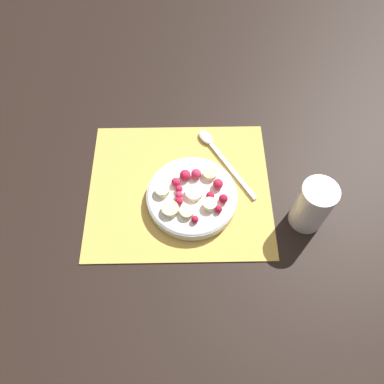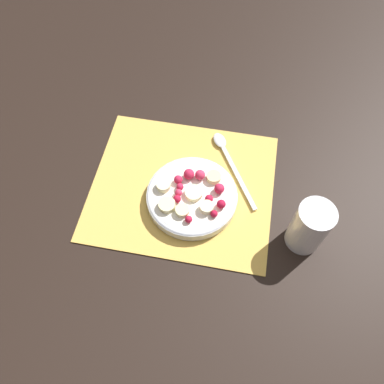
# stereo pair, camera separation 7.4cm
# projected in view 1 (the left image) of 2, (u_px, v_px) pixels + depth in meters

# --- Properties ---
(ground_plane) EXTENTS (3.00, 3.00, 0.00)m
(ground_plane) POSITION_uv_depth(u_px,v_px,m) (179.00, 189.00, 0.79)
(ground_plane) COLOR black
(placemat) EXTENTS (0.38, 0.33, 0.01)m
(placemat) POSITION_uv_depth(u_px,v_px,m) (179.00, 188.00, 0.79)
(placemat) COLOR #E0B251
(placemat) RESTS_ON ground_plane
(fruit_bowl) EXTENTS (0.18, 0.18, 0.05)m
(fruit_bowl) POSITION_uv_depth(u_px,v_px,m) (192.00, 196.00, 0.76)
(fruit_bowl) COLOR silver
(fruit_bowl) RESTS_ON placemat
(spoon) EXTENTS (0.12, 0.19, 0.01)m
(spoon) POSITION_uv_depth(u_px,v_px,m) (216.00, 150.00, 0.83)
(spoon) COLOR silver
(spoon) RESTS_ON placemat
(drinking_glass) EXTENTS (0.07, 0.07, 0.11)m
(drinking_glass) POSITION_uv_depth(u_px,v_px,m) (312.00, 206.00, 0.71)
(drinking_glass) COLOR white
(drinking_glass) RESTS_ON ground_plane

